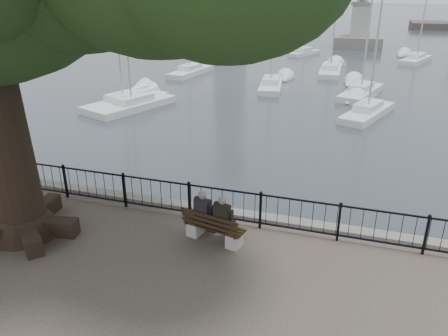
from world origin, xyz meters
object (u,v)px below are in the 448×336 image
at_px(lion_monument, 359,29).
at_px(bench, 214,231).
at_px(person_right, 225,221).
at_px(person_left, 205,215).

bearing_deg(lion_monument, bench, -92.32).
bearing_deg(person_right, person_left, 167.77).
bearing_deg(lion_monument, person_left, -92.65).
height_order(person_left, lion_monument, lion_monument).
distance_m(bench, person_left, 0.44).
bearing_deg(lion_monument, person_right, -91.99).
xyz_separation_m(person_left, person_right, (0.55, -0.12, 0.00)).
xyz_separation_m(person_right, lion_monument, (1.68, 48.38, 0.48)).
height_order(bench, person_right, person_right).
bearing_deg(person_left, person_right, -12.23).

